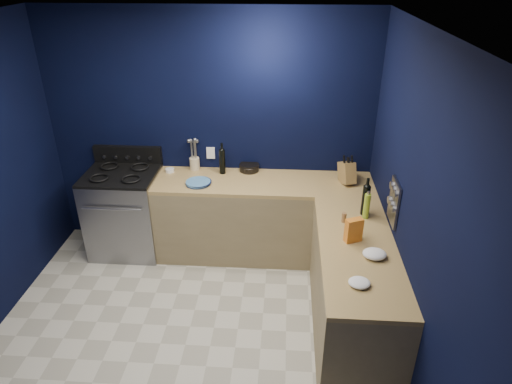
# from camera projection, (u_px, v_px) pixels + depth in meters

# --- Properties ---
(floor) EXTENTS (3.50, 3.50, 0.02)m
(floor) POSITION_uv_depth(u_px,v_px,m) (185.00, 346.00, 3.93)
(floor) COLOR beige
(floor) RESTS_ON ground
(ceiling) EXTENTS (3.50, 3.50, 0.02)m
(ceiling) POSITION_uv_depth(u_px,v_px,m) (154.00, 29.00, 2.71)
(ceiling) COLOR silver
(ceiling) RESTS_ON ground
(wall_back) EXTENTS (3.50, 0.02, 2.60)m
(wall_back) POSITION_uv_depth(u_px,v_px,m) (210.00, 133.00, 4.87)
(wall_back) COLOR black
(wall_back) RESTS_ON ground
(wall_right) EXTENTS (0.02, 3.50, 2.60)m
(wall_right) POSITION_uv_depth(u_px,v_px,m) (416.00, 225.00, 3.21)
(wall_right) COLOR black
(wall_right) RESTS_ON ground
(cab_back) EXTENTS (2.30, 0.63, 0.86)m
(cab_back) POSITION_uv_depth(u_px,v_px,m) (263.00, 220.00, 4.95)
(cab_back) COLOR #877551
(cab_back) RESTS_ON floor
(top_back) EXTENTS (2.30, 0.63, 0.04)m
(top_back) POSITION_uv_depth(u_px,v_px,m) (264.00, 183.00, 4.75)
(top_back) COLOR brown
(top_back) RESTS_ON cab_back
(cab_right) EXTENTS (0.63, 1.67, 0.86)m
(cab_right) POSITION_uv_depth(u_px,v_px,m) (353.00, 292.00, 3.89)
(cab_right) COLOR #877551
(cab_right) RESTS_ON floor
(top_right) EXTENTS (0.63, 1.67, 0.04)m
(top_right) POSITION_uv_depth(u_px,v_px,m) (358.00, 249.00, 3.68)
(top_right) COLOR brown
(top_right) RESTS_ON cab_right
(gas_range) EXTENTS (0.76, 0.66, 0.92)m
(gas_range) POSITION_uv_depth(u_px,v_px,m) (126.00, 213.00, 5.02)
(gas_range) COLOR gray
(gas_range) RESTS_ON floor
(oven_door) EXTENTS (0.59, 0.02, 0.42)m
(oven_door) POSITION_uv_depth(u_px,v_px,m) (117.00, 229.00, 4.75)
(oven_door) COLOR black
(oven_door) RESTS_ON gas_range
(cooktop) EXTENTS (0.76, 0.66, 0.03)m
(cooktop) POSITION_uv_depth(u_px,v_px,m) (120.00, 175.00, 4.80)
(cooktop) COLOR black
(cooktop) RESTS_ON gas_range
(backguard) EXTENTS (0.76, 0.06, 0.20)m
(backguard) POSITION_uv_depth(u_px,v_px,m) (128.00, 155.00, 5.02)
(backguard) COLOR black
(backguard) RESTS_ON gas_range
(spice_panel) EXTENTS (0.02, 0.28, 0.38)m
(spice_panel) POSITION_uv_depth(u_px,v_px,m) (394.00, 202.00, 3.76)
(spice_panel) COLOR gray
(spice_panel) RESTS_ON wall_right
(wall_outlet) EXTENTS (0.09, 0.02, 0.13)m
(wall_outlet) POSITION_uv_depth(u_px,v_px,m) (211.00, 153.00, 4.96)
(wall_outlet) COLOR white
(wall_outlet) RESTS_ON wall_back
(plate_stack) EXTENTS (0.32, 0.32, 0.03)m
(plate_stack) POSITION_uv_depth(u_px,v_px,m) (198.00, 183.00, 4.67)
(plate_stack) COLOR teal
(plate_stack) RESTS_ON top_back
(ramekin) EXTENTS (0.12, 0.12, 0.04)m
(ramekin) POSITION_uv_depth(u_px,v_px,m) (170.00, 170.00, 4.94)
(ramekin) COLOR white
(ramekin) RESTS_ON top_back
(utensil_crock) EXTENTS (0.11, 0.11, 0.14)m
(utensil_crock) POSITION_uv_depth(u_px,v_px,m) (195.00, 164.00, 4.98)
(utensil_crock) COLOR beige
(utensil_crock) RESTS_ON top_back
(wine_bottle_back) EXTENTS (0.08, 0.08, 0.27)m
(wine_bottle_back) POSITION_uv_depth(u_px,v_px,m) (222.00, 162.00, 4.86)
(wine_bottle_back) COLOR black
(wine_bottle_back) RESTS_ON top_back
(lemon_basket) EXTENTS (0.25, 0.25, 0.08)m
(lemon_basket) POSITION_uv_depth(u_px,v_px,m) (249.00, 167.00, 4.95)
(lemon_basket) COLOR black
(lemon_basket) RESTS_ON top_back
(knife_block) EXTENTS (0.19, 0.28, 0.27)m
(knife_block) POSITION_uv_depth(u_px,v_px,m) (347.00, 173.00, 4.67)
(knife_block) COLOR olive
(knife_block) RESTS_ON top_back
(wine_bottle_right) EXTENTS (0.09, 0.09, 0.28)m
(wine_bottle_right) POSITION_uv_depth(u_px,v_px,m) (366.00, 200.00, 4.07)
(wine_bottle_right) COLOR black
(wine_bottle_right) RESTS_ON top_right
(oil_bottle) EXTENTS (0.07, 0.07, 0.24)m
(oil_bottle) POSITION_uv_depth(u_px,v_px,m) (367.00, 206.00, 4.02)
(oil_bottle) COLOR #88A828
(oil_bottle) RESTS_ON top_right
(spice_jar_near) EXTENTS (0.04, 0.04, 0.09)m
(spice_jar_near) POSITION_uv_depth(u_px,v_px,m) (344.00, 217.00, 3.99)
(spice_jar_near) COLOR olive
(spice_jar_near) RESTS_ON top_right
(spice_jar_far) EXTENTS (0.05, 0.05, 0.09)m
(spice_jar_far) POSITION_uv_depth(u_px,v_px,m) (349.00, 234.00, 3.76)
(spice_jar_far) COLOR olive
(spice_jar_far) RESTS_ON top_right
(crouton_bag) EXTENTS (0.16, 0.12, 0.21)m
(crouton_bag) POSITION_uv_depth(u_px,v_px,m) (354.00, 230.00, 3.70)
(crouton_bag) COLOR red
(crouton_bag) RESTS_ON top_right
(towel_front) EXTENTS (0.23, 0.21, 0.07)m
(towel_front) POSITION_uv_depth(u_px,v_px,m) (375.00, 254.00, 3.53)
(towel_front) COLOR white
(towel_front) RESTS_ON top_right
(towel_end) EXTENTS (0.20, 0.19, 0.05)m
(towel_end) POSITION_uv_depth(u_px,v_px,m) (359.00, 283.00, 3.23)
(towel_end) COLOR white
(towel_end) RESTS_ON top_right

